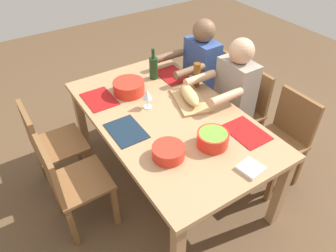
{
  "coord_description": "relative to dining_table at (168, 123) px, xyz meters",
  "views": [
    {
      "loc": [
        1.66,
        -1.07,
        2.23
      ],
      "look_at": [
        0.0,
        0.0,
        0.63
      ],
      "focal_mm": 34.09,
      "sensor_mm": 36.0,
      "label": 1
    }
  ],
  "objects": [
    {
      "name": "ground_plane",
      "position": [
        0.0,
        0.0,
        -0.66
      ],
      "size": [
        8.0,
        8.0,
        0.0
      ],
      "primitive_type": "plane",
      "color": "brown"
    },
    {
      "name": "dining_table",
      "position": [
        0.0,
        0.0,
        0.0
      ],
      "size": [
        1.77,
        1.05,
        0.74
      ],
      "color": "#A87F56",
      "rests_on": "ground_plane"
    },
    {
      "name": "chair_far_right",
      "position": [
        0.49,
        0.84,
        -0.18
      ],
      "size": [
        0.4,
        0.4,
        0.85
      ],
      "color": "brown",
      "rests_on": "ground_plane"
    },
    {
      "name": "chair_far_left",
      "position": [
        -0.49,
        0.84,
        -0.18
      ],
      "size": [
        0.4,
        0.4,
        0.85
      ],
      "color": "brown",
      "rests_on": "ground_plane"
    },
    {
      "name": "diner_far_left",
      "position": [
        -0.49,
        0.66,
        0.04
      ],
      "size": [
        0.41,
        0.53,
        1.2
      ],
      "color": "#2D2D38",
      "rests_on": "ground_plane"
    },
    {
      "name": "chair_near_center",
      "position": [
        0.0,
        -0.84,
        -0.18
      ],
      "size": [
        0.4,
        0.4,
        0.85
      ],
      "color": "brown",
      "rests_on": "ground_plane"
    },
    {
      "name": "chair_far_center",
      "position": [
        0.0,
        0.84,
        -0.18
      ],
      "size": [
        0.4,
        0.4,
        0.85
      ],
      "color": "brown",
      "rests_on": "ground_plane"
    },
    {
      "name": "diner_far_center",
      "position": [
        -0.0,
        0.66,
        0.04
      ],
      "size": [
        0.41,
        0.53,
        1.2
      ],
      "color": "#2D2D38",
      "rests_on": "ground_plane"
    },
    {
      "name": "chair_near_left",
      "position": [
        -0.49,
        -0.84,
        -0.18
      ],
      "size": [
        0.4,
        0.4,
        0.85
      ],
      "color": "brown",
      "rests_on": "ground_plane"
    },
    {
      "name": "serving_bowl_salad",
      "position": [
        0.45,
        0.07,
        0.14
      ],
      "size": [
        0.22,
        0.22,
        0.1
      ],
      "color": "red",
      "rests_on": "dining_table"
    },
    {
      "name": "serving_bowl_fruit",
      "position": [
        -0.45,
        -0.11,
        0.14
      ],
      "size": [
        0.27,
        0.27,
        0.11
      ],
      "color": "red",
      "rests_on": "dining_table"
    },
    {
      "name": "serving_bowl_greens",
      "position": [
        0.39,
        -0.25,
        0.13
      ],
      "size": [
        0.22,
        0.22,
        0.09
      ],
      "color": "red",
      "rests_on": "dining_table"
    },
    {
      "name": "cutting_board",
      "position": [
        -0.06,
        0.25,
        0.09
      ],
      "size": [
        0.45,
        0.32,
        0.02
      ],
      "primitive_type": "cube",
      "rotation": [
        0.0,
        0.0,
        -0.28
      ],
      "color": "tan",
      "rests_on": "dining_table"
    },
    {
      "name": "bread_loaf",
      "position": [
        -0.06,
        0.25,
        0.14
      ],
      "size": [
        0.34,
        0.19,
        0.09
      ],
      "primitive_type": "ellipsoid",
      "rotation": [
        0.0,
        0.0,
        -0.28
      ],
      "color": "tan",
      "rests_on": "cutting_board"
    },
    {
      "name": "wine_bottle",
      "position": [
        -0.54,
        0.19,
        0.19
      ],
      "size": [
        0.08,
        0.08,
        0.29
      ],
      "color": "#193819",
      "rests_on": "dining_table"
    },
    {
      "name": "beer_bottle",
      "position": [
        -0.22,
        0.44,
        0.19
      ],
      "size": [
        0.06,
        0.06,
        0.22
      ],
      "primitive_type": "cylinder",
      "color": "brown",
      "rests_on": "dining_table"
    },
    {
      "name": "wine_glass",
      "position": [
        -0.18,
        -0.08,
        0.19
      ],
      "size": [
        0.08,
        0.08,
        0.17
      ],
      "color": "silver",
      "rests_on": "dining_table"
    },
    {
      "name": "placemat_far_right",
      "position": [
        0.49,
        0.36,
        0.08
      ],
      "size": [
        0.32,
        0.23,
        0.01
      ],
      "primitive_type": "cube",
      "color": "maroon",
      "rests_on": "dining_table"
    },
    {
      "name": "placemat_far_left",
      "position": [
        -0.49,
        0.36,
        0.08
      ],
      "size": [
        0.32,
        0.23,
        0.01
      ],
      "primitive_type": "cube",
      "color": "maroon",
      "rests_on": "dining_table"
    },
    {
      "name": "placemat_near_center",
      "position": [
        0.0,
        -0.36,
        0.08
      ],
      "size": [
        0.32,
        0.23,
        0.01
      ],
      "primitive_type": "cube",
      "color": "#142333",
      "rests_on": "dining_table"
    },
    {
      "name": "placemat_near_left",
      "position": [
        -0.49,
        -0.36,
        0.08
      ],
      "size": [
        0.32,
        0.23,
        0.01
      ],
      "primitive_type": "cube",
      "color": "maroon",
      "rests_on": "dining_table"
    },
    {
      "name": "napkin_stack",
      "position": [
        0.77,
        0.13,
        0.09
      ],
      "size": [
        0.16,
        0.16,
        0.02
      ],
      "primitive_type": "cube",
      "rotation": [
        0.0,
        0.0,
        0.14
      ],
      "color": "white",
      "rests_on": "dining_table"
    }
  ]
}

